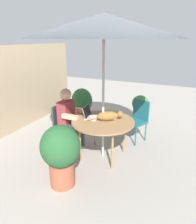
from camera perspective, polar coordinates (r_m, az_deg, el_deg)
The scene contains 12 objects.
ground_plane at distance 3.98m, azimuth 1.33°, elevation -12.11°, with size 14.00×14.00×0.00m, color gray.
fence_back at distance 4.99m, azimuth -24.72°, elevation 5.11°, with size 4.85×0.08×1.98m, color tan.
patio_table at distance 3.67m, azimuth 1.41°, elevation -3.20°, with size 1.13×1.13×0.72m.
patio_umbrella at distance 3.38m, azimuth 1.67°, elevation 23.02°, with size 2.49×2.49×2.48m.
chair_occupied at distance 4.13m, azimuth -9.77°, elevation -2.99°, with size 0.40×0.40×0.89m.
chair_empty at distance 4.43m, azimuth 11.15°, elevation -1.44°, with size 0.53×0.53×0.89m.
person_seated at distance 3.98m, azimuth -8.04°, elevation -1.13°, with size 0.48×0.48×1.23m.
laptop at distance 3.78m, azimuth -2.37°, elevation -0.62°, with size 0.33×0.29×0.21m.
cat at distance 3.64m, azimuth 3.14°, elevation -1.11°, with size 0.39×0.58×0.17m.
potted_plant_near_fence at distance 3.05m, azimuth -10.43°, elevation -11.01°, with size 0.58×0.58×0.97m.
potted_plant_by_chair at distance 5.33m, azimuth -4.53°, elevation 2.27°, with size 0.54×0.54×0.91m.
potted_plant_corner at distance 5.27m, azimuth 11.74°, elevation 1.34°, with size 0.42×0.42×0.78m.
Camera 1 is at (-3.09, -1.36, 2.11)m, focal length 32.47 mm.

